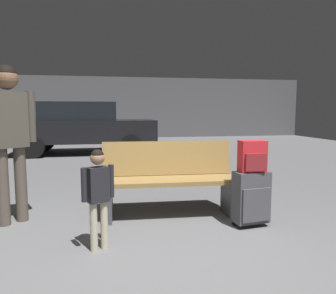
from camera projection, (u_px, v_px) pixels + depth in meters
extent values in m
cube|color=slate|center=(135.00, 177.00, 6.38)|extent=(18.00, 18.00, 0.10)
cube|color=#565658|center=(118.00, 108.00, 14.87)|extent=(18.00, 0.12, 2.80)
cube|color=#9E7A42|center=(170.00, 181.00, 3.80)|extent=(1.62, 0.52, 0.05)
cube|color=#9E7A42|center=(167.00, 158.00, 4.02)|extent=(1.60, 0.19, 0.42)
cube|color=#4C4C51|center=(109.00, 202.00, 3.73)|extent=(0.10, 0.40, 0.41)
cube|color=#4C4C51|center=(229.00, 198.00, 3.93)|extent=(0.10, 0.40, 0.41)
cube|color=#4C4C51|center=(251.00, 197.00, 3.52)|extent=(0.40, 0.25, 0.56)
cube|color=#4C4C51|center=(257.00, 205.00, 3.42)|extent=(0.34, 0.07, 0.36)
cube|color=#A5A5AA|center=(248.00, 172.00, 3.57)|extent=(0.14, 0.04, 0.02)
cylinder|color=black|center=(233.00, 223.00, 3.58)|extent=(0.02, 0.05, 0.04)
cylinder|color=black|center=(258.00, 220.00, 3.68)|extent=(0.02, 0.05, 0.04)
cube|color=red|center=(252.00, 156.00, 3.47)|extent=(0.28, 0.16, 0.34)
cube|color=maroon|center=(256.00, 162.00, 3.38)|extent=(0.23, 0.03, 0.19)
cylinder|color=black|center=(253.00, 142.00, 3.45)|extent=(0.06, 0.02, 0.02)
cylinder|color=beige|center=(104.00, 225.00, 2.95)|extent=(0.07, 0.07, 0.45)
cylinder|color=beige|center=(94.00, 227.00, 2.89)|extent=(0.07, 0.07, 0.45)
cube|color=#232328|center=(98.00, 185.00, 2.88)|extent=(0.21, 0.18, 0.32)
cylinder|color=#232328|center=(111.00, 181.00, 2.95)|extent=(0.05, 0.05, 0.30)
cylinder|color=#232328|center=(84.00, 185.00, 2.80)|extent=(0.05, 0.05, 0.30)
sphere|color=#A87A5B|center=(97.00, 158.00, 2.85)|extent=(0.13, 0.13, 0.13)
sphere|color=black|center=(97.00, 156.00, 2.85)|extent=(0.12, 0.12, 0.12)
cylinder|color=white|center=(87.00, 182.00, 2.91)|extent=(0.06, 0.06, 0.10)
cylinder|color=red|center=(87.00, 174.00, 2.90)|extent=(0.01, 0.01, 0.06)
cylinder|color=brown|center=(21.00, 184.00, 3.67)|extent=(0.13, 0.13, 0.86)
cylinder|color=brown|center=(3.00, 187.00, 3.53)|extent=(0.13, 0.13, 0.86)
cube|color=#4C473D|center=(8.00, 120.00, 3.52)|extent=(0.40, 0.38, 0.61)
cylinder|color=#4C473D|center=(31.00, 117.00, 3.70)|extent=(0.10, 0.10, 0.58)
sphere|color=brown|center=(6.00, 78.00, 3.47)|extent=(0.24, 0.24, 0.24)
sphere|color=black|center=(6.00, 75.00, 3.46)|extent=(0.22, 0.22, 0.22)
cube|color=black|center=(85.00, 131.00, 9.53)|extent=(4.10, 1.71, 0.64)
cube|color=black|center=(79.00, 111.00, 9.43)|extent=(2.10, 1.54, 0.52)
cylinder|color=black|center=(128.00, 140.00, 10.59)|extent=(0.60, 0.20, 0.60)
cylinder|color=black|center=(131.00, 145.00, 9.02)|extent=(0.60, 0.20, 0.60)
cylinder|color=black|center=(44.00, 141.00, 10.11)|extent=(0.60, 0.20, 0.60)
cylinder|color=black|center=(33.00, 147.00, 8.55)|extent=(0.60, 0.20, 0.60)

